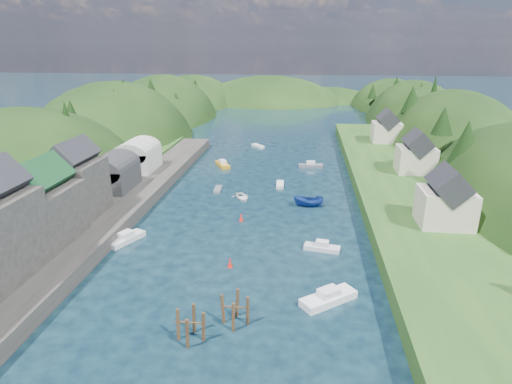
# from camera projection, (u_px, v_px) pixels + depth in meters

# --- Properties ---
(ground) EXTENTS (600.00, 600.00, 0.00)m
(ground) POSITION_uv_depth(u_px,v_px,m) (268.00, 176.00, 89.75)
(ground) COLOR black
(ground) RESTS_ON ground
(hillside_left) EXTENTS (44.00, 245.56, 52.00)m
(hillside_left) POSITION_uv_depth(u_px,v_px,m) (117.00, 172.00, 120.67)
(hillside_left) COLOR black
(hillside_left) RESTS_ON ground
(hillside_right) EXTENTS (36.00, 245.56, 48.00)m
(hillside_right) POSITION_uv_depth(u_px,v_px,m) (449.00, 181.00, 110.82)
(hillside_right) COLOR black
(hillside_right) RESTS_ON ground
(far_hills) EXTENTS (103.00, 68.00, 44.00)m
(far_hills) POSITION_uv_depth(u_px,v_px,m) (292.00, 123.00, 209.48)
(far_hills) COLOR black
(far_hills) RESTS_ON ground
(hill_trees) EXTENTS (91.03, 149.02, 12.88)m
(hill_trees) POSITION_uv_depth(u_px,v_px,m) (277.00, 111.00, 101.16)
(hill_trees) COLOR black
(hill_trees) RESTS_ON ground
(quay_left) EXTENTS (12.00, 110.00, 2.00)m
(quay_left) POSITION_uv_depth(u_px,v_px,m) (91.00, 222.00, 63.85)
(quay_left) COLOR #2D2B28
(quay_left) RESTS_ON ground
(terrace_left_grass) EXTENTS (12.00, 110.00, 2.50)m
(terrace_left_grass) POSITION_uv_depth(u_px,v_px,m) (46.00, 219.00, 64.52)
(terrace_left_grass) COLOR #234719
(terrace_left_grass) RESTS_ON ground
(quayside_buildings) EXTENTS (8.00, 35.84, 12.90)m
(quayside_buildings) POSITION_uv_depth(u_px,v_px,m) (11.00, 220.00, 49.30)
(quayside_buildings) COLOR #2D2B28
(quayside_buildings) RESTS_ON quay_left
(boat_sheds) EXTENTS (7.00, 21.00, 7.50)m
(boat_sheds) POSITION_uv_depth(u_px,v_px,m) (126.00, 161.00, 80.48)
(boat_sheds) COLOR #2D2D30
(boat_sheds) RESTS_ON quay_left
(terrace_right) EXTENTS (16.00, 120.00, 2.40)m
(terrace_right) POSITION_uv_depth(u_px,v_px,m) (401.00, 190.00, 77.29)
(terrace_right) COLOR #234719
(terrace_right) RESTS_ON ground
(right_bank_cottages) EXTENTS (9.00, 59.24, 8.41)m
(right_bank_cottages) POSITION_uv_depth(u_px,v_px,m) (410.00, 154.00, 83.25)
(right_bank_cottages) COLOR beige
(right_bank_cottages) RESTS_ON terrace_right
(piling_cluster_near) EXTENTS (2.88, 2.72, 3.81)m
(piling_cluster_near) POSITION_uv_depth(u_px,v_px,m) (191.00, 328.00, 39.70)
(piling_cluster_near) COLOR #382314
(piling_cluster_near) RESTS_ON ground
(piling_cluster_far) EXTENTS (2.96, 2.79, 3.70)m
(piling_cluster_far) POSITION_uv_depth(u_px,v_px,m) (235.00, 312.00, 42.13)
(piling_cluster_far) COLOR #382314
(piling_cluster_far) RESTS_ON ground
(channel_buoy_near) EXTENTS (0.70, 0.70, 1.10)m
(channel_buoy_near) POSITION_uv_depth(u_px,v_px,m) (230.00, 263.00, 53.07)
(channel_buoy_near) COLOR red
(channel_buoy_near) RESTS_ON ground
(channel_buoy_far) EXTENTS (0.70, 0.70, 1.10)m
(channel_buoy_far) POSITION_uv_depth(u_px,v_px,m) (241.00, 218.00, 66.84)
(channel_buoy_far) COLOR red
(channel_buoy_far) RESTS_ON ground
(moored_boats) EXTENTS (32.79, 95.25, 2.20)m
(moored_boats) POSITION_uv_depth(u_px,v_px,m) (245.00, 237.00, 59.99)
(moored_boats) COLOR silver
(moored_boats) RESTS_ON ground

